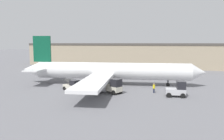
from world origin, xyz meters
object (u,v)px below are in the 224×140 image
Objects in this scene: ground_crew_worker at (154,88)px; belt_loader_truck at (72,85)px; pushback_tug at (113,87)px; baggage_tug at (177,90)px; airplane at (107,71)px.

ground_crew_worker is 0.49× the size of belt_loader_truck.
pushback_tug reaches higher than belt_loader_truck.
airplane is at bearing 148.92° from baggage_tug.
pushback_tug is (-6.67, -2.42, 0.29)m from ground_crew_worker.
airplane reaches higher than pushback_tug.
baggage_tug is 0.85× the size of pushback_tug.
belt_loader_truck is at bearing -132.87° from airplane.
baggage_tug is 10.61m from pushback_tug.
ground_crew_worker is at bearing 150.43° from baggage_tug.
airplane is 15.43m from baggage_tug.
baggage_tug is (3.91, -1.65, 0.27)m from ground_crew_worker.
pushback_tug is at bearing 18.84° from belt_loader_truck.
pushback_tug is at bearing 177.50° from baggage_tug.
ground_crew_worker is 0.51× the size of baggage_tug.
pushback_tug reaches higher than ground_crew_worker.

